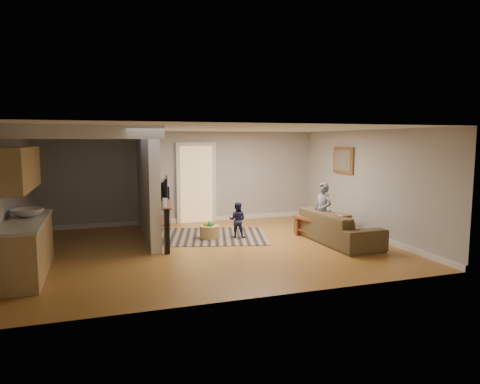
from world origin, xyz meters
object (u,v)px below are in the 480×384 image
object	(u,v)px
speaker_right	(167,206)
toy_basket	(210,231)
coffee_table	(323,219)
sofa	(336,242)
tv_console	(161,207)
speaker_left	(167,232)
toddler	(237,238)
child	(322,240)

from	to	relation	value
speaker_right	toy_basket	world-z (taller)	speaker_right
coffee_table	sofa	bearing A→B (deg)	-95.03
tv_console	speaker_left	xyz separation A→B (m)	(-0.08, -1.29, -0.30)
tv_console	toddler	bearing A→B (deg)	-2.42
toy_basket	coffee_table	bearing A→B (deg)	-10.37
speaker_left	toddler	world-z (taller)	speaker_left
speaker_left	toy_basket	world-z (taller)	speaker_left
sofa	speaker_right	size ratio (longest dim) A/B	2.28
speaker_right	toddler	distance (m)	2.42
coffee_table	speaker_right	xyz separation A→B (m)	(-3.37, 2.33, 0.14)
sofa	tv_console	bearing A→B (deg)	66.68
toddler	speaker_left	bearing A→B (deg)	58.05
coffee_table	toddler	size ratio (longest dim) A/B	1.63
coffee_table	speaker_left	bearing A→B (deg)	-171.54
toy_basket	child	distance (m)	2.58
tv_console	speaker_left	bearing A→B (deg)	-84.43
coffee_table	toddler	bearing A→B (deg)	169.60
sofa	speaker_left	world-z (taller)	speaker_left
tv_console	speaker_left	size ratio (longest dim) A/B	1.51
speaker_left	toddler	size ratio (longest dim) A/B	1.09
toy_basket	child	size ratio (longest dim) A/B	0.35
child	sofa	bearing A→B (deg)	16.35
speaker_left	child	size ratio (longest dim) A/B	0.69
speaker_right	toddler	xyz separation A→B (m)	(1.33, -1.96, -0.52)
toy_basket	toddler	bearing A→B (deg)	-10.27
tv_console	speaker_right	xyz separation A→B (m)	(0.37, 1.61, -0.23)
toy_basket	child	world-z (taller)	child
speaker_left	speaker_right	size ratio (longest dim) A/B	0.88
coffee_table	toddler	distance (m)	2.10
toy_basket	speaker_left	bearing A→B (deg)	-137.30
coffee_table	toy_basket	xyz separation A→B (m)	(-2.67, 0.49, -0.20)
tv_console	speaker_right	size ratio (longest dim) A/B	1.33
toddler	speaker_right	bearing A→B (deg)	-25.62
coffee_table	tv_console	size ratio (longest dim) A/B	0.99
speaker_left	toy_basket	distance (m)	1.58
child	toddler	world-z (taller)	child
speaker_left	toddler	bearing A→B (deg)	14.61
tv_console	toy_basket	distance (m)	1.24
tv_console	child	distance (m)	3.74
coffee_table	child	size ratio (longest dim) A/B	1.04
coffee_table	child	xyz separation A→B (m)	(-0.27, -0.44, -0.38)
speaker_right	tv_console	bearing A→B (deg)	-123.45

